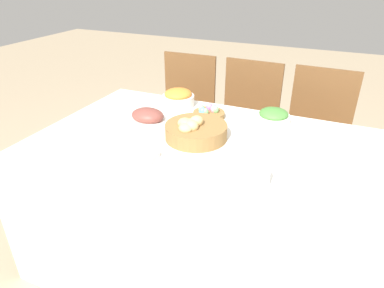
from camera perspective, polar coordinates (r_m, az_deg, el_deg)
name	(u,v)px	position (r m, az deg, el deg)	size (l,w,h in m)	color
ground_plane	(201,256)	(2.13, 1.57, -18.18)	(12.00, 12.00, 0.00)	tan
dining_table	(202,206)	(1.88, 1.72, -10.26)	(1.71, 1.10, 0.75)	silver
chair_far_left	(184,113)	(2.68, -1.39, 5.24)	(0.43, 0.43, 0.94)	brown
chair_far_right	(315,135)	(2.47, 19.81, 1.38)	(0.44, 0.44, 0.94)	brown
chair_far_center	(245,123)	(2.53, 8.81, 3.45)	(0.44, 0.44, 0.94)	brown
bread_basket	(195,130)	(1.72, 0.49, 2.31)	(0.31, 0.31, 0.12)	olive
egg_basket	(209,113)	(1.97, 2.80, 5.13)	(0.18, 0.18, 0.08)	olive
ham_platter	(148,116)	(1.94, -7.38, 4.57)	(0.29, 0.21, 0.08)	silver
green_salad_bowl	(273,117)	(1.94, 13.41, 4.45)	(0.19, 0.19, 0.08)	silver
carrot_bowl	(178,98)	(2.13, -2.32, 7.66)	(0.20, 0.20, 0.11)	silver
dinner_plate	(189,190)	(1.35, -0.46, -7.74)	(0.24, 0.24, 0.01)	silver
fork	(157,183)	(1.40, -5.85, -6.41)	(0.01, 0.17, 0.00)	#B7B7BC
knife	(224,200)	(1.31, 5.36, -9.27)	(0.01, 0.17, 0.00)	#B7B7BC
spoon	(232,202)	(1.30, 6.63, -9.57)	(0.01, 0.17, 0.00)	#B7B7BC
drinking_cup	(260,177)	(1.38, 11.25, -5.45)	(0.08, 0.08, 0.08)	silver
butter_dish	(143,155)	(1.57, -8.18, -1.84)	(0.13, 0.08, 0.03)	silver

